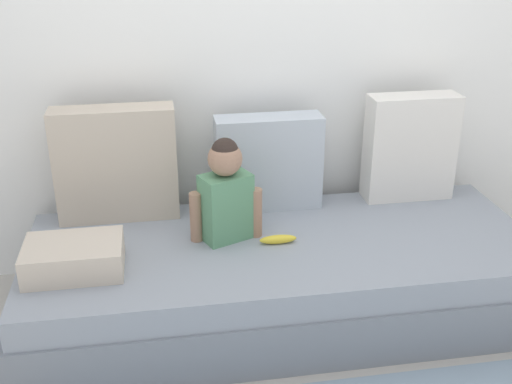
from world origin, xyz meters
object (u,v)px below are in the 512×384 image
at_px(banana, 278,239).
at_px(toddler, 226,191).
at_px(couch, 282,276).
at_px(throw_pillow_left, 116,164).
at_px(folded_blanket, 74,257).
at_px(throw_pillow_center, 268,162).
at_px(throw_pillow_right, 410,147).

bearing_deg(banana, toddler, 157.59).
distance_m(couch, toddler, 0.50).
bearing_deg(throw_pillow_left, banana, -29.49).
height_order(couch, toddler, toddler).
bearing_deg(folded_blanket, throw_pillow_left, 70.86).
height_order(throw_pillow_center, throw_pillow_right, throw_pillow_right).
relative_size(throw_pillow_center, toddler, 1.09).
bearing_deg(throw_pillow_center, couch, -90.00).
bearing_deg(throw_pillow_right, throw_pillow_left, 180.00).
xyz_separation_m(throw_pillow_right, toddler, (-0.99, -0.31, -0.04)).
height_order(couch, folded_blanket, folded_blanket).
height_order(throw_pillow_left, throw_pillow_center, throw_pillow_left).
height_order(toddler, banana, toddler).
bearing_deg(couch, folded_blanket, -172.54).
xyz_separation_m(throw_pillow_center, banana, (-0.03, -0.40, -0.22)).
xyz_separation_m(couch, throw_pillow_center, (0.00, 0.38, 0.43)).
relative_size(throw_pillow_right, toddler, 1.13).
bearing_deg(throw_pillow_right, throw_pillow_center, 180.00).
height_order(throw_pillow_right, toddler, throw_pillow_right).
distance_m(toddler, folded_blanket, 0.70).
xyz_separation_m(throw_pillow_left, throw_pillow_center, (0.74, 0.00, -0.04)).
distance_m(throw_pillow_left, folded_blanket, 0.57).
xyz_separation_m(throw_pillow_center, folded_blanket, (-0.91, -0.50, -0.17)).
xyz_separation_m(throw_pillow_center, throw_pillow_right, (0.74, 0.00, 0.04)).
bearing_deg(toddler, throw_pillow_left, 147.55).
bearing_deg(throw_pillow_left, folded_blanket, -109.14).
relative_size(throw_pillow_left, throw_pillow_center, 1.09).
bearing_deg(throw_pillow_left, throw_pillow_center, 0.00).
height_order(toddler, folded_blanket, toddler).
xyz_separation_m(throw_pillow_left, banana, (0.71, -0.40, -0.26)).
xyz_separation_m(throw_pillow_left, toddler, (0.49, -0.31, -0.04)).
distance_m(throw_pillow_right, folded_blanket, 1.73).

